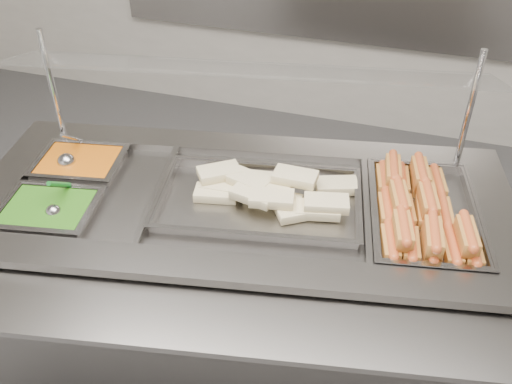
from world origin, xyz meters
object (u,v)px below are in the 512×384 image
(steam_counter, at_px, (243,287))
(sneeze_guard, at_px, (249,72))
(pan_hotdogs, at_px, (423,219))
(ladle, at_px, (67,161))
(serving_spoon, at_px, (55,207))
(pan_wraps, at_px, (259,203))

(steam_counter, relative_size, sneeze_guard, 1.19)
(pan_hotdogs, distance_m, ladle, 1.25)
(sneeze_guard, xyz_separation_m, pan_hotdogs, (0.62, -0.09, -0.39))
(serving_spoon, bearing_deg, ladle, 114.80)
(pan_hotdogs, relative_size, pan_wraps, 0.81)
(sneeze_guard, relative_size, ladle, 8.88)
(sneeze_guard, distance_m, pan_hotdogs, 0.74)
(sneeze_guard, distance_m, pan_wraps, 0.43)
(serving_spoon, bearing_deg, sneeze_guard, 41.71)
(steam_counter, xyz_separation_m, sneeze_guard, (-0.04, 0.20, 0.77))
(steam_counter, xyz_separation_m, ladle, (-0.66, 0.00, 0.44))
(sneeze_guard, height_order, serving_spoon, sneeze_guard)
(ladle, relative_size, serving_spoon, 1.08)
(steam_counter, xyz_separation_m, serving_spoon, (-0.55, -0.25, 0.44))
(sneeze_guard, bearing_deg, ladle, -161.89)
(pan_hotdogs, height_order, ladle, ladle)
(sneeze_guard, height_order, pan_hotdogs, sneeze_guard)
(pan_hotdogs, bearing_deg, serving_spoon, -162.32)
(steam_counter, bearing_deg, pan_hotdogs, 10.79)
(ladle, bearing_deg, pan_wraps, 0.84)
(sneeze_guard, xyz_separation_m, pan_wraps, (0.09, -0.19, -0.37))
(serving_spoon, bearing_deg, pan_wraps, 23.30)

